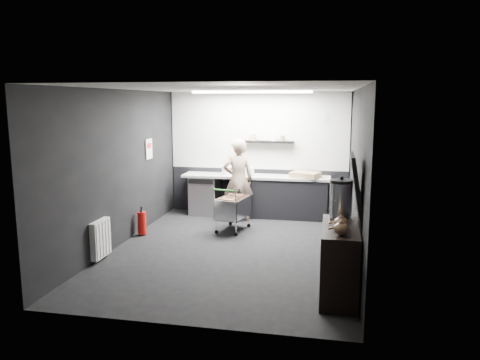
# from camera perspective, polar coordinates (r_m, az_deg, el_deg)

# --- Properties ---
(floor) EXTENTS (5.50, 5.50, 0.00)m
(floor) POSITION_cam_1_polar(r_m,az_deg,el_deg) (8.03, -0.94, -8.52)
(floor) COLOR black
(floor) RESTS_ON ground
(ceiling) EXTENTS (5.50, 5.50, 0.00)m
(ceiling) POSITION_cam_1_polar(r_m,az_deg,el_deg) (7.63, -1.00, 11.12)
(ceiling) COLOR silver
(ceiling) RESTS_ON wall_back
(wall_back) EXTENTS (5.50, 0.00, 5.50)m
(wall_back) POSITION_cam_1_polar(r_m,az_deg,el_deg) (10.40, 2.23, 3.29)
(wall_back) COLOR black
(wall_back) RESTS_ON floor
(wall_front) EXTENTS (5.50, 0.00, 5.50)m
(wall_front) POSITION_cam_1_polar(r_m,az_deg,el_deg) (5.11, -7.50, -3.54)
(wall_front) COLOR black
(wall_front) RESTS_ON floor
(wall_left) EXTENTS (0.00, 5.50, 5.50)m
(wall_left) POSITION_cam_1_polar(r_m,az_deg,el_deg) (8.37, -14.49, 1.41)
(wall_left) COLOR black
(wall_left) RESTS_ON floor
(wall_right) EXTENTS (0.00, 5.50, 5.50)m
(wall_right) POSITION_cam_1_polar(r_m,az_deg,el_deg) (7.56, 14.02, 0.57)
(wall_right) COLOR black
(wall_right) RESTS_ON floor
(kitchen_wall_panel) EXTENTS (3.95, 0.02, 1.70)m
(kitchen_wall_panel) POSITION_cam_1_polar(r_m,az_deg,el_deg) (10.34, 2.23, 6.03)
(kitchen_wall_panel) COLOR silver
(kitchen_wall_panel) RESTS_ON wall_back
(dado_panel) EXTENTS (3.95, 0.02, 1.00)m
(dado_panel) POSITION_cam_1_polar(r_m,az_deg,el_deg) (10.51, 2.19, -1.33)
(dado_panel) COLOR black
(dado_panel) RESTS_ON wall_back
(floating_shelf) EXTENTS (1.20, 0.22, 0.04)m
(floating_shelf) POSITION_cam_1_polar(r_m,az_deg,el_deg) (10.21, 3.24, 4.69)
(floating_shelf) COLOR black
(floating_shelf) RESTS_ON wall_back
(wall_clock) EXTENTS (0.20, 0.03, 0.20)m
(wall_clock) POSITION_cam_1_polar(r_m,az_deg,el_deg) (10.19, 10.11, 7.53)
(wall_clock) COLOR silver
(wall_clock) RESTS_ON wall_back
(poster) EXTENTS (0.02, 0.30, 0.40)m
(poster) POSITION_cam_1_polar(r_m,az_deg,el_deg) (9.51, -11.05, 3.73)
(poster) COLOR white
(poster) RESTS_ON wall_left
(poster_red_band) EXTENTS (0.02, 0.22, 0.10)m
(poster_red_band) POSITION_cam_1_polar(r_m,az_deg,el_deg) (9.51, -11.04, 4.15)
(poster_red_band) COLOR red
(poster_red_band) RESTS_ON poster
(radiator) EXTENTS (0.10, 0.50, 0.60)m
(radiator) POSITION_cam_1_polar(r_m,az_deg,el_deg) (7.77, -16.65, -6.88)
(radiator) COLOR silver
(radiator) RESTS_ON wall_left
(ceiling_strip) EXTENTS (2.40, 0.20, 0.04)m
(ceiling_strip) POSITION_cam_1_polar(r_m,az_deg,el_deg) (9.45, 1.42, 10.67)
(ceiling_strip) COLOR white
(ceiling_strip) RESTS_ON ceiling
(prep_counter) EXTENTS (3.20, 0.61, 0.90)m
(prep_counter) POSITION_cam_1_polar(r_m,az_deg,el_deg) (10.20, 2.66, -1.92)
(prep_counter) COLOR black
(prep_counter) RESTS_ON floor
(person) EXTENTS (0.72, 0.58, 1.73)m
(person) POSITION_cam_1_polar(r_m,az_deg,el_deg) (9.76, -0.22, -0.00)
(person) COLOR beige
(person) RESTS_ON floor
(shopping_cart) EXTENTS (0.63, 0.90, 0.89)m
(shopping_cart) POSITION_cam_1_polar(r_m,az_deg,el_deg) (9.08, -0.88, -3.59)
(shopping_cart) COLOR silver
(shopping_cart) RESTS_ON floor
(sideboard) EXTENTS (0.53, 1.23, 1.85)m
(sideboard) POSITION_cam_1_polar(r_m,az_deg,el_deg) (6.26, 12.15, -8.46)
(sideboard) COLOR black
(sideboard) RESTS_ON floor
(fire_extinguisher) EXTENTS (0.16, 0.16, 0.52)m
(fire_extinguisher) POSITION_cam_1_polar(r_m,az_deg,el_deg) (8.99, -11.86, -5.04)
(fire_extinguisher) COLOR red
(fire_extinguisher) RESTS_ON floor
(cardboard_box) EXTENTS (0.67, 0.58, 0.11)m
(cardboard_box) POSITION_cam_1_polar(r_m,az_deg,el_deg) (9.96, 7.96, 0.64)
(cardboard_box) COLOR #9D7C53
(cardboard_box) RESTS_ON prep_counter
(pink_tub) EXTENTS (0.19, 0.19, 0.19)m
(pink_tub) POSITION_cam_1_polar(r_m,az_deg,el_deg) (10.25, -1.69, 1.19)
(pink_tub) COLOR white
(pink_tub) RESTS_ON prep_counter
(white_container) EXTENTS (0.23, 0.20, 0.18)m
(white_container) POSITION_cam_1_polar(r_m,az_deg,el_deg) (10.10, 1.11, 1.03)
(white_container) COLOR silver
(white_container) RESTS_ON prep_counter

